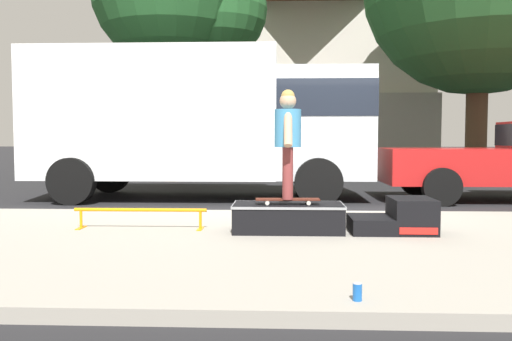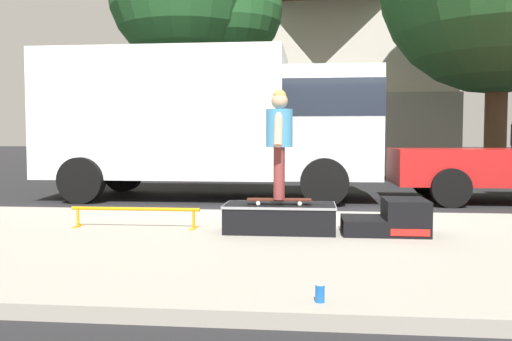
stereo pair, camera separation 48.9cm
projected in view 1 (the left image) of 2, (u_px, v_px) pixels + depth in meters
ground_plane at (338, 214)px, 9.02m from camera, size 140.00×140.00×0.00m
sidewalk_slab at (367, 246)px, 6.03m from camera, size 50.00×5.00×0.12m
skate_box at (288, 216)px, 6.62m from camera, size 1.36×0.68×0.34m
kicker_ramp at (399, 218)px, 6.56m from camera, size 1.00×0.70×0.42m
grind_rail at (140, 213)px, 6.81m from camera, size 1.69×0.28×0.26m
skateboard at (288, 200)px, 6.57m from camera, size 0.79×0.23×0.07m
skater_kid at (288, 135)px, 6.52m from camera, size 0.32×0.68×1.33m
soda_can at (357, 292)px, 3.80m from camera, size 0.07×0.07×0.13m
box_truck at (203, 117)px, 11.23m from camera, size 6.91×2.63×3.05m
house_behind at (303, 66)px, 22.30m from camera, size 9.54×8.23×8.40m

